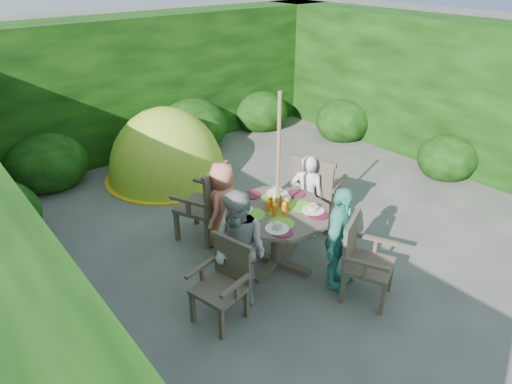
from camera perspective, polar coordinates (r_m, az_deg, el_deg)
ground at (r=6.66m, az=3.00°, el=-3.82°), size 60.00×60.00×0.00m
hedge_enclosure at (r=7.09m, az=-3.99°, el=9.30°), size 9.00×9.00×2.50m
patio_table at (r=5.49m, az=2.63°, el=-3.37°), size 1.68×1.68×0.92m
parasol_pole at (r=5.27m, az=2.73°, el=0.84°), size 0.06×0.06×2.20m
garden_chair_right at (r=6.37m, az=7.55°, el=0.21°), size 0.75×0.80×1.05m
garden_chair_left at (r=4.83m, az=-4.05°, el=-11.01°), size 0.57×0.61×0.87m
garden_chair_back at (r=6.08m, az=-6.27°, el=-1.29°), size 0.79×0.75×1.03m
garden_chair_front at (r=5.20m, az=13.16°, el=-8.09°), size 0.72×0.69×0.94m
child_right at (r=6.13m, az=6.36°, el=-0.54°), size 0.49×0.52×1.19m
child_left at (r=4.90m, az=-2.10°, el=-7.20°), size 0.68×0.77×1.35m
child_back at (r=5.89m, az=-4.14°, el=-1.69°), size 0.69×0.63×1.19m
child_front at (r=5.21m, az=10.30°, el=-5.87°), size 0.81×0.62×1.27m
dome_tent at (r=8.16m, az=-10.87°, el=1.92°), size 2.15×2.15×2.45m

